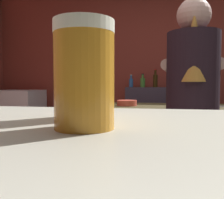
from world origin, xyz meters
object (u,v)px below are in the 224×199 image
at_px(bottle_vinegar, 131,82).
at_px(bottle_hot_sauce, 155,80).
at_px(chefs_knife, 221,106).
at_px(pint_glass_near, 84,75).
at_px(bottle_soy, 173,80).
at_px(mixing_bowl, 127,103).
at_px(mini_fridge, 19,127).
at_px(bottle_olive_oil, 143,82).
at_px(bartender, 192,106).
at_px(pint_glass_far, 83,82).

bearing_deg(bottle_vinegar, bottle_hot_sauce, -23.63).
relative_size(chefs_knife, pint_glass_near, 1.63).
bearing_deg(pint_glass_near, bottle_soy, 83.72).
xyz_separation_m(mixing_bowl, chefs_knife, (0.76, 0.01, -0.02)).
bearing_deg(bottle_vinegar, mixing_bowl, -86.16).
xyz_separation_m(bottle_vinegar, bottle_soy, (0.56, -0.00, 0.02)).
relative_size(mini_fridge, mixing_bowl, 6.00).
distance_m(bottle_vinegar, bottle_hot_sauce, 0.36).
distance_m(mixing_bowl, bottle_vinegar, 1.32).
xyz_separation_m(chefs_knife, bottle_olive_oil, (-0.69, 1.26, 0.21)).
distance_m(bottle_hot_sauce, bottle_soy, 0.27).
bearing_deg(pint_glass_near, bottle_hot_sauce, 88.00).
distance_m(mini_fridge, bartender, 2.58).
height_order(bartender, mixing_bowl, bartender).
xyz_separation_m(pint_glass_near, bottle_hot_sauce, (0.10, 2.94, 0.03)).
relative_size(mini_fridge, bartender, 0.61).
height_order(mixing_bowl, bottle_vinegar, bottle_vinegar).
relative_size(pint_glass_near, bottle_olive_oil, 0.81).
bearing_deg(mixing_bowl, bottle_olive_oil, 86.74).
distance_m(mini_fridge, bottle_vinegar, 1.67).
relative_size(mini_fridge, bottle_soy, 4.41).
bearing_deg(bottle_olive_oil, bottle_hot_sauce, -34.86).
bearing_deg(bottle_soy, bottle_hot_sauce, -149.58).
relative_size(pint_glass_near, bottle_vinegar, 0.87).
relative_size(pint_glass_near, pint_glass_far, 1.14).
relative_size(bartender, mixing_bowl, 9.79).
distance_m(chefs_knife, bottle_soy, 1.34).
height_order(mini_fridge, chefs_knife, mini_fridge).
distance_m(mini_fridge, pint_glass_far, 3.27).
xyz_separation_m(mini_fridge, mixing_bowl, (1.62, -1.04, 0.43)).
height_order(pint_glass_far, bottle_hot_sauce, bottle_hot_sauce).
bearing_deg(mixing_bowl, pint_glass_far, -86.45).
xyz_separation_m(bottle_hot_sauce, bottle_soy, (0.24, 0.14, -0.00)).
bearing_deg(bottle_soy, mixing_bowl, -110.18).
distance_m(mixing_bowl, bottle_hot_sauce, 1.20).
bearing_deg(chefs_knife, bottle_hot_sauce, 99.25).
distance_m(bartender, bottle_vinegar, 1.80).
bearing_deg(pint_glass_far, bottle_olive_oil, 90.61).
height_order(mini_fridge, bartender, bartender).
relative_size(mixing_bowl, bottle_vinegar, 1.00).
height_order(pint_glass_far, bottle_soy, bottle_soy).
height_order(mini_fridge, bottle_hot_sauce, bottle_hot_sauce).
relative_size(chefs_knife, bottle_hot_sauce, 1.03).
xyz_separation_m(bartender, pint_glass_near, (-0.34, -1.38, 0.16)).
relative_size(bartender, bottle_olive_oil, 9.16).
xyz_separation_m(mini_fridge, chefs_knife, (2.38, -1.04, 0.41)).
height_order(mixing_bowl, bottle_soy, bottle_soy).
xyz_separation_m(chefs_knife, bottle_soy, (-0.28, 1.29, 0.23)).
bearing_deg(bottle_olive_oil, pint_glass_far, -89.39).
bearing_deg(pint_glass_near, mixing_bowl, 94.42).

